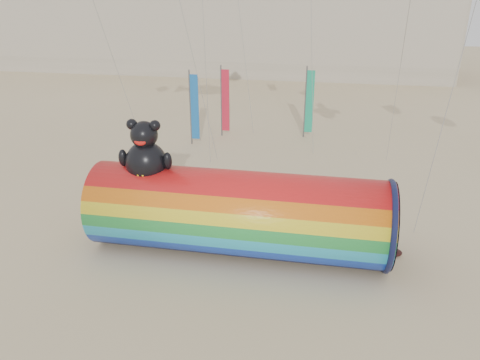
# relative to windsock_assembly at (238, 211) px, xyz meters

# --- Properties ---
(ground) EXTENTS (160.00, 160.00, 0.00)m
(ground) POSITION_rel_windsock_assembly_xyz_m (-0.79, 0.47, -1.85)
(ground) COLOR #CCB58C
(ground) RESTS_ON ground
(windsock_assembly) EXTENTS (12.12, 3.69, 5.59)m
(windsock_assembly) POSITION_rel_windsock_assembly_xyz_m (0.00, 0.00, 0.00)
(windsock_assembly) COLOR red
(windsock_assembly) RESTS_ON ground
(kite_handler) EXTENTS (0.67, 0.54, 1.58)m
(kite_handler) POSITION_rel_windsock_assembly_xyz_m (5.21, 2.26, -1.07)
(kite_handler) COLOR slate
(kite_handler) RESTS_ON ground
(fabric_bundle) EXTENTS (2.62, 1.35, 0.41)m
(fabric_bundle) POSITION_rel_windsock_assembly_xyz_m (5.41, 0.79, -1.68)
(fabric_bundle) COLOR #370E0A
(fabric_bundle) RESTS_ON ground
(festival_banners) EXTENTS (8.34, 3.25, 5.20)m
(festival_banners) POSITION_rel_windsock_assembly_xyz_m (-2.69, 15.51, 0.78)
(festival_banners) COLOR #59595E
(festival_banners) RESTS_ON ground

